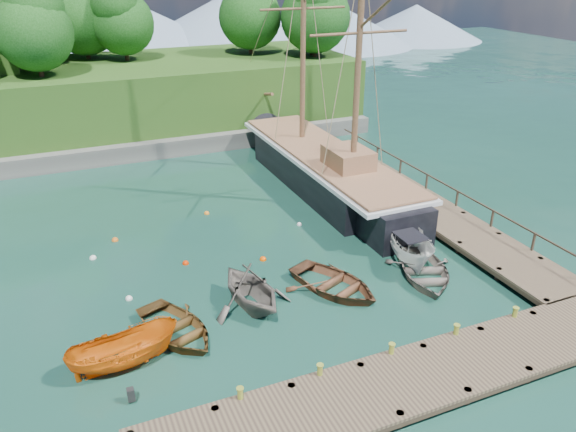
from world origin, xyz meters
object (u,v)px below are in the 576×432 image
object	(u,v)px
rowboat_1	(251,307)
rowboat_2	(334,291)
rowboat_0	(176,335)
rowboat_3	(424,278)
cabin_boat_white	(408,260)
schooner	(325,172)
motorboat_orange	(126,367)

from	to	relation	value
rowboat_1	rowboat_2	world-z (taller)	rowboat_1
rowboat_0	rowboat_3	world-z (taller)	rowboat_3
rowboat_2	rowboat_3	size ratio (longest dim) A/B	1.02
cabin_boat_white	schooner	xyz separation A→B (m)	(0.53, 10.68, 1.05)
rowboat_0	rowboat_1	xyz separation A→B (m)	(3.54, 0.74, 0.00)
schooner	rowboat_1	bearing A→B (deg)	-129.49
rowboat_0	motorboat_orange	world-z (taller)	motorboat_orange
rowboat_1	cabin_boat_white	world-z (taller)	rowboat_1
rowboat_2	schooner	size ratio (longest dim) A/B	0.18
motorboat_orange	schooner	distance (m)	20.15
rowboat_0	rowboat_3	xyz separation A→B (m)	(12.08, -0.25, 0.00)
cabin_boat_white	schooner	world-z (taller)	schooner
rowboat_2	cabin_boat_white	distance (m)	4.92
rowboat_1	motorboat_orange	size ratio (longest dim) A/B	0.98
cabin_boat_white	schooner	bearing A→B (deg)	105.65
rowboat_1	schooner	size ratio (longest dim) A/B	0.16
rowboat_0	cabin_boat_white	distance (m)	12.45
rowboat_2	cabin_boat_white	world-z (taller)	cabin_boat_white
rowboat_3	schooner	size ratio (longest dim) A/B	0.18
rowboat_1	rowboat_3	size ratio (longest dim) A/B	0.90
rowboat_3	cabin_boat_white	distance (m)	1.76
rowboat_2	rowboat_3	xyz separation A→B (m)	(4.53, -0.72, 0.00)
rowboat_0	motorboat_orange	bearing A→B (deg)	-172.18
rowboat_2	motorboat_orange	distance (m)	9.88
cabin_boat_white	schooner	size ratio (longest dim) A/B	0.19
rowboat_2	motorboat_orange	world-z (taller)	motorboat_orange
rowboat_1	rowboat_3	bearing A→B (deg)	-17.01
rowboat_3	motorboat_orange	world-z (taller)	motorboat_orange
cabin_boat_white	rowboat_2	bearing A→B (deg)	-149.48
cabin_boat_white	schooner	distance (m)	10.74
rowboat_1	cabin_boat_white	bearing A→B (deg)	-5.55
rowboat_0	cabin_boat_white	world-z (taller)	cabin_boat_white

